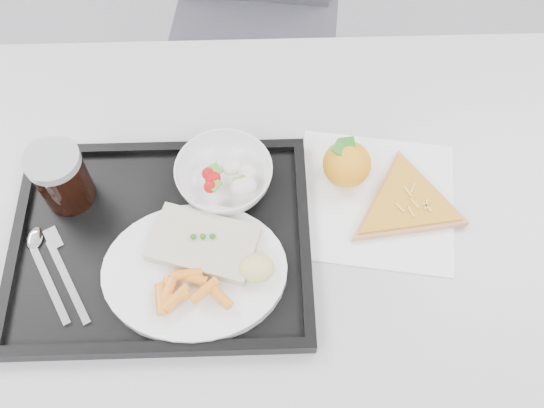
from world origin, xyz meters
name	(u,v)px	position (x,y,z in m)	size (l,w,h in m)	color
room	(211,143)	(0.00, 0.00, 1.40)	(6.04, 7.04, 2.84)	gray
table	(253,246)	(0.00, 0.30, 0.68)	(1.20, 0.80, 0.75)	#B8B8BA
chair	(249,7)	(0.00, 1.02, 0.54)	(0.47, 0.47, 0.93)	#3D3C44
tray	(162,242)	(-0.14, 0.27, 0.76)	(0.45, 0.35, 0.03)	black
dinner_plate	(195,271)	(-0.08, 0.22, 0.77)	(0.27, 0.27, 0.02)	white
fish_fillet	(204,243)	(-0.07, 0.25, 0.79)	(0.17, 0.13, 0.03)	beige
bread_roll	(257,268)	(0.01, 0.21, 0.80)	(0.06, 0.05, 0.03)	tan
salad_bowl	(224,176)	(-0.04, 0.37, 0.79)	(0.15, 0.15, 0.05)	white
cola_glass	(61,176)	(-0.28, 0.36, 0.82)	(0.08, 0.08, 0.11)	black
cutlery	(50,263)	(-0.30, 0.24, 0.77)	(0.12, 0.16, 0.01)	silver
napkin	(375,200)	(0.20, 0.34, 0.75)	(0.29, 0.28, 0.00)	white
tangerine	(347,164)	(0.15, 0.39, 0.79)	(0.10, 0.10, 0.07)	orange
pizza_slice	(406,204)	(0.24, 0.33, 0.76)	(0.31, 0.31, 0.02)	tan
carrot_pile	(183,291)	(-0.10, 0.18, 0.80)	(0.11, 0.07, 0.02)	orange
salad_contents	(232,176)	(-0.03, 0.36, 0.80)	(0.09, 0.07, 0.02)	#B50F0F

